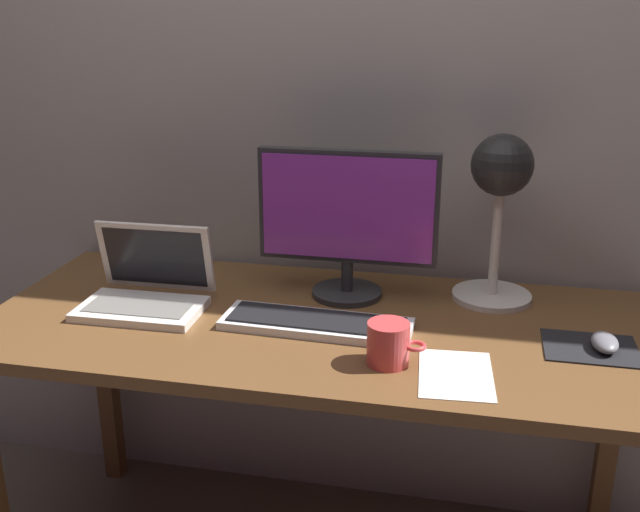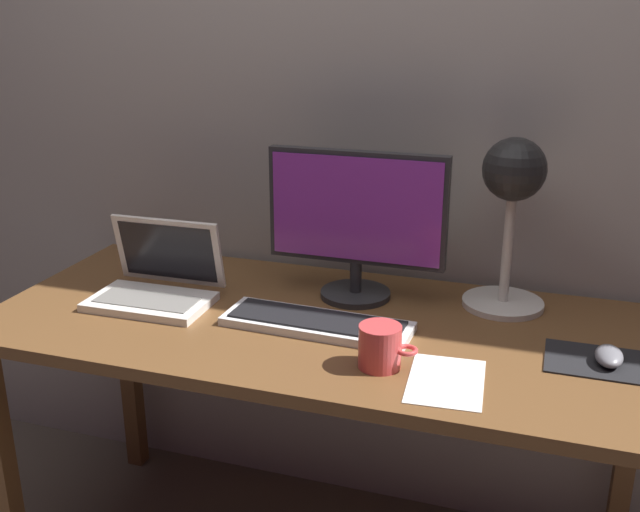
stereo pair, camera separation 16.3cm
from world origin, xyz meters
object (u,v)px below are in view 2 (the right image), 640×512
object	(u,v)px
keyboard_main	(316,323)
mouse	(609,356)
desk_lamp	(512,193)
laptop	(159,277)
monitor	(357,218)
coffee_mug	(381,347)

from	to	relation	value
keyboard_main	mouse	size ratio (longest dim) A/B	4.64
desk_lamp	keyboard_main	bearing A→B (deg)	-146.32
laptop	mouse	xyz separation A→B (m)	(1.07, -0.03, -0.04)
keyboard_main	laptop	size ratio (longest dim) A/B	1.49
monitor	keyboard_main	distance (m)	0.29
mouse	laptop	bearing A→B (deg)	178.35
laptop	desk_lamp	world-z (taller)	desk_lamp
laptop	desk_lamp	bearing A→B (deg)	14.77
keyboard_main	mouse	bearing A→B (deg)	1.42
monitor	keyboard_main	bearing A→B (deg)	-99.66
mouse	coffee_mug	bearing A→B (deg)	-160.85
monitor	mouse	world-z (taller)	monitor
keyboard_main	desk_lamp	size ratio (longest dim) A/B	1.06
monitor	coffee_mug	xyz separation A→B (m)	(0.15, -0.35, -0.16)
monitor	mouse	size ratio (longest dim) A/B	4.67
keyboard_main	coffee_mug	world-z (taller)	coffee_mug
keyboard_main	coffee_mug	size ratio (longest dim) A/B	3.60
monitor	laptop	world-z (taller)	monitor
monitor	mouse	xyz separation A→B (m)	(0.60, -0.19, -0.19)
monitor	mouse	bearing A→B (deg)	-18.00
keyboard_main	laptop	distance (m)	0.44
coffee_mug	mouse	bearing A→B (deg)	19.15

